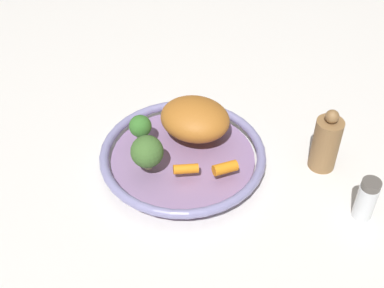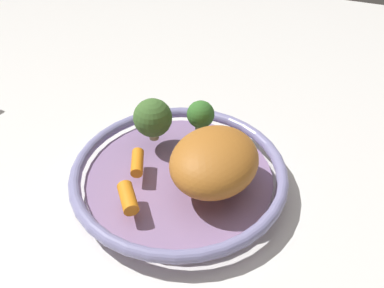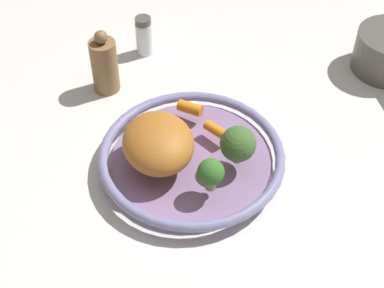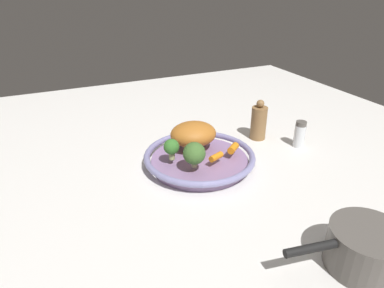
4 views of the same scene
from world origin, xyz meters
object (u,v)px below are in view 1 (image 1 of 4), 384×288
(broccoli_floret_edge, at_px, (147,152))
(baby_carrot_near_rim, at_px, (186,169))
(serving_bowl, at_px, (183,157))
(pepper_mill, at_px, (326,143))
(roast_chicken_piece, at_px, (195,119))
(broccoli_floret_small, at_px, (141,126))
(baby_carrot_right, at_px, (225,168))
(salt_shaker, at_px, (366,199))

(broccoli_floret_edge, bearing_deg, baby_carrot_near_rim, 97.05)
(serving_bowl, bearing_deg, pepper_mill, 107.93)
(roast_chicken_piece, relative_size, broccoli_floret_edge, 1.98)
(broccoli_floret_small, height_order, broccoli_floret_edge, broccoli_floret_edge)
(broccoli_floret_small, xyz_separation_m, broccoli_floret_edge, (0.07, 0.04, 0.00))
(baby_carrot_right, distance_m, baby_carrot_near_rim, 0.07)
(roast_chicken_piece, bearing_deg, salt_shaker, 76.88)
(baby_carrot_near_rim, bearing_deg, baby_carrot_right, 108.81)
(serving_bowl, bearing_deg, broccoli_floret_small, -92.39)
(serving_bowl, relative_size, broccoli_floret_edge, 4.61)
(roast_chicken_piece, xyz_separation_m, pepper_mill, (-0.03, 0.25, -0.02))
(baby_carrot_near_rim, relative_size, broccoli_floret_small, 0.77)
(baby_carrot_near_rim, bearing_deg, roast_chicken_piece, -170.69)
(serving_bowl, xyz_separation_m, salt_shaker, (0.02, 0.34, 0.02))
(baby_carrot_near_rim, relative_size, broccoli_floret_edge, 0.66)
(baby_carrot_near_rim, distance_m, pepper_mill, 0.27)
(roast_chicken_piece, xyz_separation_m, baby_carrot_near_rim, (0.11, 0.02, -0.03))
(broccoli_floret_small, relative_size, salt_shaker, 0.69)
(salt_shaker, bearing_deg, roast_chicken_piece, -103.12)
(serving_bowl, distance_m, broccoli_floret_edge, 0.10)
(broccoli_floret_small, bearing_deg, roast_chicken_piece, 120.03)
(roast_chicken_piece, relative_size, pepper_mill, 1.01)
(roast_chicken_piece, height_order, salt_shaker, roast_chicken_piece)
(baby_carrot_right, xyz_separation_m, broccoli_floret_edge, (0.03, -0.14, 0.03))
(pepper_mill, bearing_deg, baby_carrot_near_rim, -59.35)
(broccoli_floret_small, height_order, salt_shaker, broccoli_floret_small)
(serving_bowl, height_order, broccoli_floret_small, broccoli_floret_small)
(roast_chicken_piece, bearing_deg, broccoli_floret_small, -59.97)
(serving_bowl, height_order, baby_carrot_right, baby_carrot_right)
(roast_chicken_piece, bearing_deg, broccoli_floret_edge, -23.56)
(roast_chicken_piece, height_order, baby_carrot_right, roast_chicken_piece)
(baby_carrot_near_rim, height_order, broccoli_floret_edge, broccoli_floret_edge)
(broccoli_floret_edge, xyz_separation_m, pepper_mill, (-0.15, 0.30, -0.02))
(roast_chicken_piece, distance_m, baby_carrot_near_rim, 0.11)
(serving_bowl, distance_m, baby_carrot_right, 0.10)
(baby_carrot_right, relative_size, pepper_mill, 0.33)
(baby_carrot_near_rim, height_order, salt_shaker, salt_shaker)
(baby_carrot_near_rim, bearing_deg, salt_shaker, 95.85)
(baby_carrot_near_rim, relative_size, pepper_mill, 0.33)
(baby_carrot_near_rim, distance_m, broccoli_floret_small, 0.13)
(baby_carrot_right, height_order, broccoli_floret_edge, broccoli_floret_edge)
(serving_bowl, relative_size, broccoli_floret_small, 5.39)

